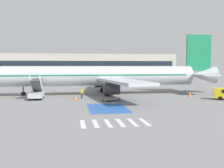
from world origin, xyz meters
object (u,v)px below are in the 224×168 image
at_px(fuel_tanker, 107,79).
at_px(ground_crew_0, 112,91).
at_px(airliner, 99,76).
at_px(baggage_cart, 111,99).
at_px(traffic_cone_1, 75,98).
at_px(boarding_stairs_forward, 36,93).
at_px(terminal_building, 75,67).
at_px(traffic_cone_0, 190,95).
at_px(ground_crew_1, 82,92).

relative_size(fuel_tanker, ground_crew_0, 6.05).
relative_size(airliner, fuel_tanker, 4.82).
height_order(fuel_tanker, ground_crew_0, fuel_tanker).
relative_size(fuel_tanker, baggage_cart, 3.23).
bearing_deg(traffic_cone_1, fuel_tanker, 72.12).
distance_m(fuel_tanker, traffic_cone_1, 29.87).
relative_size(boarding_stairs_forward, terminal_building, 0.06).
relative_size(fuel_tanker, traffic_cone_1, 15.19).
relative_size(airliner, ground_crew_0, 29.15).
distance_m(fuel_tanker, traffic_cone_0, 29.06).
bearing_deg(airliner, baggage_cart, -175.13).
distance_m(airliner, fuel_tanker, 22.13).
xyz_separation_m(airliner, ground_crew_1, (-3.51, -5.05, -2.54)).
distance_m(traffic_cone_0, terminal_building, 66.67).
distance_m(fuel_tanker, ground_crew_0, 24.35).
xyz_separation_m(boarding_stairs_forward, ground_crew_0, (12.84, 1.83, -0.08)).
distance_m(baggage_cart, terminal_building, 67.56).
relative_size(ground_crew_1, traffic_cone_1, 2.78).
bearing_deg(ground_crew_1, ground_crew_0, 149.74).
height_order(ground_crew_1, traffic_cone_0, ground_crew_1).
bearing_deg(ground_crew_0, traffic_cone_0, 170.23).
bearing_deg(terminal_building, traffic_cone_0, -73.36).
bearing_deg(airliner, terminal_building, 3.02).
height_order(traffic_cone_0, terminal_building, terminal_building).
bearing_deg(airliner, ground_crew_0, -144.03).
xyz_separation_m(boarding_stairs_forward, ground_crew_1, (7.39, -0.60, 0.03)).
xyz_separation_m(ground_crew_0, ground_crew_1, (-5.44, -2.43, 0.11)).
height_order(boarding_stairs_forward, baggage_cart, boarding_stairs_forward).
xyz_separation_m(airliner, boarding_stairs_forward, (-10.91, -4.45, -2.57)).
distance_m(airliner, ground_crew_0, 4.19).
bearing_deg(traffic_cone_1, boarding_stairs_forward, 159.35).
distance_m(boarding_stairs_forward, baggage_cart, 12.54).
bearing_deg(boarding_stairs_forward, airliner, 21.77).
xyz_separation_m(fuel_tanker, traffic_cone_0, (10.98, -26.87, -1.36)).
bearing_deg(fuel_tanker, ground_crew_0, -99.92).
height_order(fuel_tanker, traffic_cone_1, fuel_tanker).
bearing_deg(traffic_cone_0, fuel_tanker, 112.23).
xyz_separation_m(ground_crew_0, traffic_cone_0, (13.59, -2.68, -0.57)).
xyz_separation_m(ground_crew_1, terminal_building, (-0.02, 63.48, 3.98)).
bearing_deg(ground_crew_0, traffic_cone_1, 34.03).
distance_m(ground_crew_1, terminal_building, 63.60).
distance_m(boarding_stairs_forward, ground_crew_1, 7.42).
bearing_deg(airliner, ground_crew_1, 144.75).
distance_m(fuel_tanker, ground_crew_1, 27.82).
distance_m(ground_crew_1, traffic_cone_0, 19.04).
xyz_separation_m(airliner, ground_crew_0, (1.93, -2.62, -2.65)).
xyz_separation_m(airliner, terminal_building, (-3.53, 58.43, 1.44)).
bearing_deg(fuel_tanker, traffic_cone_1, -111.66).
height_order(airliner, fuel_tanker, airliner).
relative_size(boarding_stairs_forward, traffic_cone_0, 7.62).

